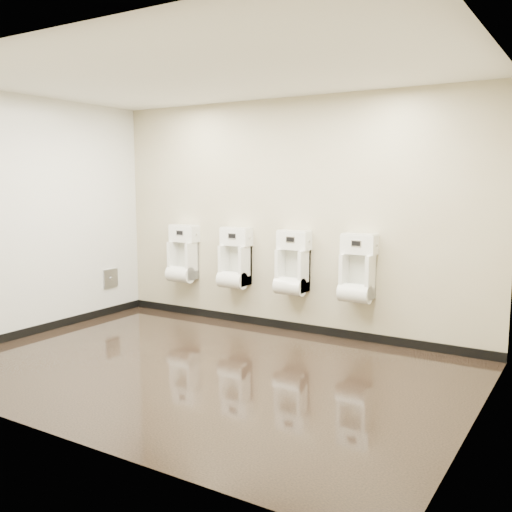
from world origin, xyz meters
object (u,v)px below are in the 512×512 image
at_px(urinal_0, 183,258).
at_px(urinal_3, 357,273).
at_px(access_panel, 110,278).
at_px(urinal_1, 235,262).
at_px(urinal_2, 292,268).

height_order(urinal_0, urinal_3, same).
height_order(access_panel, urinal_3, urinal_3).
bearing_deg(urinal_1, urinal_3, 0.00).
distance_m(access_panel, urinal_1, 1.84).
bearing_deg(urinal_0, access_panel, -155.96).
distance_m(urinal_2, urinal_3, 0.82).
relative_size(urinal_1, urinal_3, 1.00).
bearing_deg(urinal_1, urinal_0, 180.00).
distance_m(urinal_0, urinal_3, 2.48).
relative_size(urinal_2, urinal_3, 1.00).
xyz_separation_m(access_panel, urinal_2, (2.59, 0.42, 0.30)).
distance_m(urinal_1, urinal_3, 1.64).
xyz_separation_m(urinal_0, urinal_2, (1.66, 0.00, 0.00)).
relative_size(urinal_0, urinal_3, 1.00).
distance_m(urinal_1, urinal_2, 0.82).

